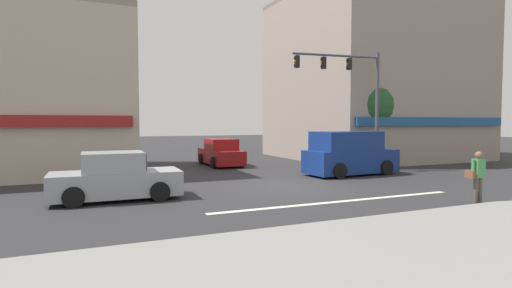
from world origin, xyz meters
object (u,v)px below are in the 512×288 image
at_px(utility_pole_far_right, 325,95).
at_px(pedestrian_foreground_with_bag, 478,175).
at_px(utility_pole_near_left, 83,90).
at_px(traffic_light_mast, 355,89).
at_px(sedan_crossing_center, 116,178).
at_px(sedan_parked_curbside, 221,153).
at_px(street_tree, 364,106).
at_px(van_approaching_near, 349,154).

distance_m(utility_pole_far_right, pedestrian_foreground_with_bag, 15.82).
relative_size(utility_pole_near_left, traffic_light_mast, 1.23).
xyz_separation_m(sedan_crossing_center, sedan_parked_curbside, (6.50, 8.63, 0.00)).
bearing_deg(sedan_parked_curbside, street_tree, -22.91).
bearing_deg(van_approaching_near, utility_pole_far_right, 65.52).
relative_size(utility_pole_near_left, sedan_parked_curbside, 1.85).
bearing_deg(traffic_light_mast, utility_pole_far_right, 70.42).
xyz_separation_m(street_tree, van_approaching_near, (-3.39, -3.19, -2.51)).
distance_m(traffic_light_mast, pedestrian_foreground_with_bag, 9.40).
xyz_separation_m(utility_pole_near_left, sedan_crossing_center, (0.91, -5.08, -3.24)).
bearing_deg(pedestrian_foreground_with_bag, sedan_parked_curbside, 104.63).
xyz_separation_m(traffic_light_mast, van_approaching_near, (-1.13, -1.09, -3.30)).
bearing_deg(utility_pole_near_left, pedestrian_foreground_with_bag, -43.32).
bearing_deg(pedestrian_foreground_with_bag, utility_pole_near_left, 136.68).
bearing_deg(pedestrian_foreground_with_bag, sedan_crossing_center, 152.23).
distance_m(van_approaching_near, sedan_parked_curbside, 7.86).
relative_size(traffic_light_mast, pedestrian_foreground_with_bag, 3.71).
relative_size(street_tree, traffic_light_mast, 0.85).
distance_m(sedan_crossing_center, sedan_parked_curbside, 10.80).
distance_m(van_approaching_near, pedestrian_foreground_with_bag, 7.52).
height_order(street_tree, utility_pole_far_right, utility_pole_far_right).
bearing_deg(sedan_parked_curbside, van_approaching_near, -55.75).
xyz_separation_m(utility_pole_near_left, sedan_parked_curbside, (7.41, 3.55, -3.24)).
bearing_deg(traffic_light_mast, van_approaching_near, -135.83).
bearing_deg(utility_pole_near_left, street_tree, 0.93).
distance_m(street_tree, sedan_crossing_center, 15.53).
distance_m(utility_pole_far_right, van_approaching_near, 8.80).
bearing_deg(street_tree, utility_pole_near_left, -179.07).
relative_size(traffic_light_mast, sedan_crossing_center, 1.50).
distance_m(street_tree, traffic_light_mast, 3.19).
distance_m(utility_pole_near_left, sedan_parked_curbside, 8.83).
bearing_deg(pedestrian_foreground_with_bag, utility_pole_far_right, 74.45).
bearing_deg(van_approaching_near, pedestrian_foreground_with_bag, -95.91).
height_order(utility_pole_near_left, sedan_crossing_center, utility_pole_near_left).
height_order(utility_pole_far_right, van_approaching_near, utility_pole_far_right).
bearing_deg(pedestrian_foreground_with_bag, van_approaching_near, 84.09).
height_order(sedan_crossing_center, pedestrian_foreground_with_bag, pedestrian_foreground_with_bag).
height_order(traffic_light_mast, sedan_parked_curbside, traffic_light_mast).
distance_m(utility_pole_far_right, traffic_light_mast, 6.68).
relative_size(traffic_light_mast, van_approaching_near, 1.32).
xyz_separation_m(utility_pole_far_right, sedan_parked_curbside, (-7.79, -0.89, -3.70)).
height_order(street_tree, traffic_light_mast, traffic_light_mast).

